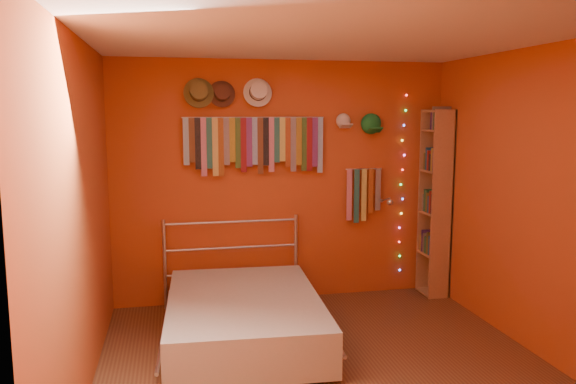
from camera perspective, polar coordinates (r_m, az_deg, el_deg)
ground at (r=4.56m, az=4.02°, el=-17.54°), size 3.50×3.50×0.00m
back_wall at (r=5.86m, az=-0.51°, el=1.04°), size 3.50×0.02×2.50m
right_wall at (r=4.94m, az=24.09°, el=-0.99°), size 0.02×3.50×2.50m
left_wall at (r=4.06m, az=-20.32°, el=-2.63°), size 0.02×3.50×2.50m
ceiling at (r=4.14m, az=4.37°, el=15.42°), size 3.50×3.50×0.02m
tie_rack at (r=5.70m, az=-3.34°, el=5.07°), size 1.45×0.03×0.59m
small_tie_rack at (r=6.04m, az=7.63°, el=-0.02°), size 0.40×0.03×0.58m
fedora_olive at (r=5.61m, az=-9.04°, el=10.00°), size 0.30×0.16×0.29m
fedora_brown at (r=5.63m, az=-6.72°, el=9.95°), size 0.26×0.14×0.26m
fedora_white at (r=5.67m, az=-3.05°, el=10.15°), size 0.29×0.16×0.28m
cap_white at (r=5.92m, az=5.64°, el=7.20°), size 0.17×0.21×0.17m
cap_green at (r=6.01m, az=8.45°, el=6.85°), size 0.20×0.25×0.20m
fairy_lights at (r=6.21m, az=11.52°, el=0.75°), size 0.06×0.02×1.94m
reading_lamp at (r=5.97m, az=10.19°, el=-0.99°), size 0.07×0.30×0.09m
bookshelf at (r=6.22m, az=15.04°, el=-0.99°), size 0.25×0.34×2.00m
bed at (r=4.99m, az=-4.49°, el=-12.51°), size 1.47×1.93×0.91m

